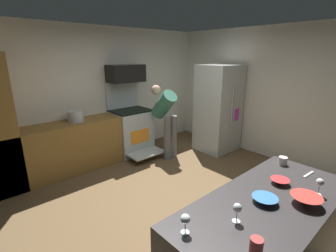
{
  "coord_description": "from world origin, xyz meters",
  "views": [
    {
      "loc": [
        -2.2,
        -2.25,
        2.07
      ],
      "look_at": [
        0.06,
        0.3,
        1.05
      ],
      "focal_mm": 25.84,
      "sensor_mm": 36.0,
      "label": 1
    }
  ],
  "objects_px": {
    "mixing_bowl_small": "(265,200)",
    "mug_tea": "(283,161)",
    "mixing_bowl_prep": "(280,181)",
    "wine_glass_far": "(237,209)",
    "person_cook": "(166,115)",
    "stock_pot": "(76,116)",
    "mixing_bowl_large": "(306,200)",
    "wine_glass_mid": "(320,183)",
    "mug_coffee": "(256,246)",
    "refrigerator": "(218,109)",
    "microwave": "(126,73)",
    "wine_glass_near": "(185,220)",
    "oven_range": "(131,130)"
  },
  "relations": [
    {
      "from": "refrigerator",
      "to": "wine_glass_mid",
      "type": "distance_m",
      "value": 3.32
    },
    {
      "from": "person_cook",
      "to": "mixing_bowl_small",
      "type": "xyz_separation_m",
      "value": [
        -1.37,
        -2.81,
        0.05
      ]
    },
    {
      "from": "mixing_bowl_small",
      "to": "mixing_bowl_large",
      "type": "bearing_deg",
      "value": -46.55
    },
    {
      "from": "wine_glass_near",
      "to": "mixing_bowl_large",
      "type": "bearing_deg",
      "value": -23.42
    },
    {
      "from": "wine_glass_far",
      "to": "person_cook",
      "type": "bearing_deg",
      "value": 57.91
    },
    {
      "from": "mixing_bowl_prep",
      "to": "wine_glass_mid",
      "type": "xyz_separation_m",
      "value": [
        0.06,
        -0.3,
        0.09
      ]
    },
    {
      "from": "mug_coffee",
      "to": "refrigerator",
      "type": "bearing_deg",
      "value": 40.44
    },
    {
      "from": "wine_glass_mid",
      "to": "microwave",
      "type": "bearing_deg",
      "value": 82.53
    },
    {
      "from": "mixing_bowl_prep",
      "to": "wine_glass_near",
      "type": "bearing_deg",
      "value": 173.35
    },
    {
      "from": "mug_tea",
      "to": "mug_coffee",
      "type": "bearing_deg",
      "value": -161.97
    },
    {
      "from": "person_cook",
      "to": "mixing_bowl_prep",
      "type": "xyz_separation_m",
      "value": [
        -0.99,
        -2.76,
        0.05
      ]
    },
    {
      "from": "person_cook",
      "to": "mixing_bowl_large",
      "type": "bearing_deg",
      "value": -110.72
    },
    {
      "from": "oven_range",
      "to": "stock_pot",
      "type": "relative_size",
      "value": 5.52
    },
    {
      "from": "oven_range",
      "to": "mug_coffee",
      "type": "xyz_separation_m",
      "value": [
        -1.48,
        -3.68,
        0.44
      ]
    },
    {
      "from": "wine_glass_near",
      "to": "mug_coffee",
      "type": "height_order",
      "value": "wine_glass_near"
    },
    {
      "from": "mixing_bowl_prep",
      "to": "mug_coffee",
      "type": "distance_m",
      "value": 0.97
    },
    {
      "from": "person_cook",
      "to": "mixing_bowl_large",
      "type": "relative_size",
      "value": 6.06
    },
    {
      "from": "mixing_bowl_prep",
      "to": "oven_range",
      "type": "bearing_deg",
      "value": 80.69
    },
    {
      "from": "oven_range",
      "to": "mug_tea",
      "type": "relative_size",
      "value": 16.44
    },
    {
      "from": "mug_coffee",
      "to": "oven_range",
      "type": "bearing_deg",
      "value": 68.03
    },
    {
      "from": "mixing_bowl_prep",
      "to": "mug_coffee",
      "type": "height_order",
      "value": "mug_coffee"
    },
    {
      "from": "person_cook",
      "to": "wine_glass_far",
      "type": "bearing_deg",
      "value": -122.09
    },
    {
      "from": "wine_glass_far",
      "to": "stock_pot",
      "type": "height_order",
      "value": "stock_pot"
    },
    {
      "from": "microwave",
      "to": "wine_glass_far",
      "type": "bearing_deg",
      "value": -110.59
    },
    {
      "from": "mixing_bowl_large",
      "to": "mug_coffee",
      "type": "bearing_deg",
      "value": 179.3
    },
    {
      "from": "mixing_bowl_small",
      "to": "mug_tea",
      "type": "relative_size",
      "value": 2.25
    },
    {
      "from": "person_cook",
      "to": "mug_tea",
      "type": "bearing_deg",
      "value": -102.08
    },
    {
      "from": "microwave",
      "to": "refrigerator",
      "type": "distance_m",
      "value": 2.1
    },
    {
      "from": "mixing_bowl_large",
      "to": "mug_tea",
      "type": "height_order",
      "value": "mug_tea"
    },
    {
      "from": "mixing_bowl_prep",
      "to": "wine_glass_near",
      "type": "xyz_separation_m",
      "value": [
        -1.13,
        0.13,
        0.08
      ]
    },
    {
      "from": "microwave",
      "to": "mixing_bowl_small",
      "type": "bearing_deg",
      "value": -104.91
    },
    {
      "from": "refrigerator",
      "to": "mixing_bowl_small",
      "type": "bearing_deg",
      "value": -136.56
    },
    {
      "from": "person_cook",
      "to": "stock_pot",
      "type": "xyz_separation_m",
      "value": [
        -1.57,
        0.65,
        0.12
      ]
    },
    {
      "from": "mixing_bowl_small",
      "to": "mixing_bowl_prep",
      "type": "xyz_separation_m",
      "value": [
        0.39,
        0.05,
        -0.0
      ]
    },
    {
      "from": "oven_range",
      "to": "mug_tea",
      "type": "distance_m",
      "value": 3.27
    },
    {
      "from": "refrigerator",
      "to": "mixing_bowl_prep",
      "type": "bearing_deg",
      "value": -132.38
    },
    {
      "from": "stock_pot",
      "to": "wine_glass_near",
      "type": "bearing_deg",
      "value": -99.42
    },
    {
      "from": "wine_glass_far",
      "to": "mug_coffee",
      "type": "distance_m",
      "value": 0.29
    },
    {
      "from": "mixing_bowl_small",
      "to": "wine_glass_mid",
      "type": "height_order",
      "value": "wine_glass_mid"
    },
    {
      "from": "refrigerator",
      "to": "mixing_bowl_large",
      "type": "distance_m",
      "value": 3.45
    },
    {
      "from": "oven_range",
      "to": "mixing_bowl_prep",
      "type": "xyz_separation_m",
      "value": [
        -0.56,
        -3.4,
        0.42
      ]
    },
    {
      "from": "mixing_bowl_small",
      "to": "wine_glass_far",
      "type": "distance_m",
      "value": 0.39
    },
    {
      "from": "oven_range",
      "to": "stock_pot",
      "type": "height_order",
      "value": "oven_range"
    },
    {
      "from": "wine_glass_mid",
      "to": "mug_coffee",
      "type": "distance_m",
      "value": 0.99
    },
    {
      "from": "mug_coffee",
      "to": "stock_pot",
      "type": "xyz_separation_m",
      "value": [
        0.34,
        3.69,
        0.05
      ]
    },
    {
      "from": "mug_tea",
      "to": "stock_pot",
      "type": "relative_size",
      "value": 0.34
    },
    {
      "from": "refrigerator",
      "to": "mixing_bowl_prep",
      "type": "relative_size",
      "value": 10.85
    },
    {
      "from": "oven_range",
      "to": "mixing_bowl_large",
      "type": "xyz_separation_m",
      "value": [
        -0.72,
        -3.68,
        0.43
      ]
    },
    {
      "from": "stock_pot",
      "to": "microwave",
      "type": "bearing_deg",
      "value": 4.02
    },
    {
      "from": "refrigerator",
      "to": "wine_glass_near",
      "type": "bearing_deg",
      "value": -146.04
    }
  ]
}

